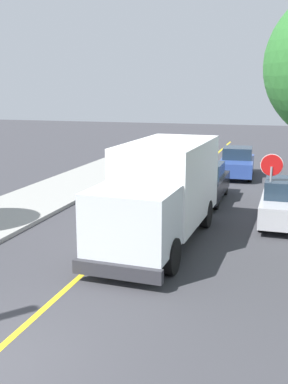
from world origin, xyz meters
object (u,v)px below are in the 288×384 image
(parked_car_near, at_px, (204,183))
(parked_car_mid, at_px, (237,163))
(box_truck, at_px, (162,188))
(parked_van_across, at_px, (287,202))
(stop_sign, at_px, (271,176))

(parked_car_near, distance_m, parked_car_mid, 6.30)
(box_truck, height_order, parked_car_mid, box_truck)
(parked_car_mid, relative_size, parked_van_across, 1.02)
(box_truck, distance_m, parked_car_near, 6.14)
(parked_car_near, xyz_separation_m, parked_car_mid, (0.83, 6.25, 0.00))
(stop_sign, bearing_deg, parked_car_mid, 102.65)
(box_truck, height_order, parked_car_near, box_truck)
(parked_van_across, bearing_deg, parked_car_mid, 107.07)
(parked_car_near, relative_size, parked_car_mid, 0.98)
(parked_car_near, height_order, stop_sign, stop_sign)
(parked_car_near, bearing_deg, stop_sign, -48.03)
(parked_van_across, height_order, stop_sign, stop_sign)
(box_truck, distance_m, stop_sign, 4.28)
(box_truck, bearing_deg, parked_van_across, 40.92)
(parked_van_across, bearing_deg, stop_sign, -134.06)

